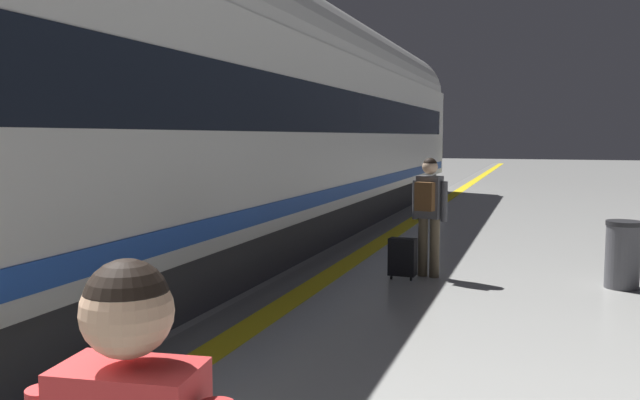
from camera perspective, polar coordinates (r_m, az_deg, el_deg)
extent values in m
cube|color=yellow|center=(11.08, 3.31, -4.97)|extent=(0.36, 80.00, 0.01)
cube|color=slate|center=(11.17, 1.78, -4.89)|extent=(0.58, 80.00, 0.01)
cube|color=#38383D|center=(10.09, -11.06, -4.13)|extent=(2.67, 30.31, 0.70)
cube|color=silver|center=(9.95, -11.26, 6.15)|extent=(2.90, 31.57, 2.90)
cylinder|color=silver|center=(10.06, -11.41, 14.14)|extent=(2.84, 30.94, 2.84)
cube|color=black|center=(9.96, -11.30, 8.16)|extent=(2.93, 29.68, 0.80)
cube|color=#1E4CB2|center=(10.00, -11.13, -0.45)|extent=(2.94, 30.94, 0.24)
cube|color=gray|center=(14.82, -6.93, 5.04)|extent=(0.02, 0.90, 2.00)
sphere|color=tan|center=(1.66, -16.53, -9.37)|extent=(0.23, 0.23, 0.23)
sphere|color=black|center=(1.65, -16.55, -8.51)|extent=(0.21, 0.21, 0.21)
cylinder|color=brown|center=(9.65, 8.99, -4.07)|extent=(0.14, 0.14, 0.86)
cylinder|color=brown|center=(9.57, 9.99, -4.16)|extent=(0.14, 0.14, 0.86)
cube|color=#4C4C51|center=(9.51, 9.56, 0.25)|extent=(0.39, 0.29, 0.61)
cylinder|color=#4C4C51|center=(9.62, 8.36, 0.02)|extent=(0.09, 0.09, 0.57)
cylinder|color=#4C4C51|center=(9.44, 10.82, -0.12)|extent=(0.09, 0.09, 0.57)
sphere|color=beige|center=(9.48, 9.60, 2.89)|extent=(0.22, 0.22, 0.22)
sphere|color=black|center=(9.48, 9.60, 3.05)|extent=(0.21, 0.21, 0.21)
cube|color=brown|center=(9.37, 9.17, 0.30)|extent=(0.29, 0.21, 0.41)
cube|color=black|center=(9.38, 7.23, -4.96)|extent=(0.39, 0.24, 0.53)
cube|color=black|center=(9.51, 7.40, -5.23)|extent=(0.31, 0.03, 0.29)
cylinder|color=black|center=(9.41, 6.26, -6.74)|extent=(0.02, 0.06, 0.06)
cylinder|color=black|center=(9.34, 7.96, -6.86)|extent=(0.02, 0.06, 0.06)
cylinder|color=#4C4C51|center=(9.66, 24.95, -4.53)|extent=(0.44, 0.44, 0.85)
cylinder|color=#262628|center=(9.60, 25.06, -1.85)|extent=(0.46, 0.46, 0.06)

